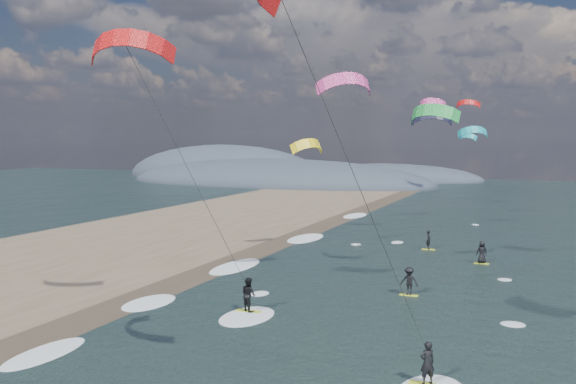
% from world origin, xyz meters
% --- Properties ---
extents(wet_sand_strip, '(3.00, 240.00, 0.00)m').
position_xyz_m(wet_sand_strip, '(-12.00, 10.00, 0.00)').
color(wet_sand_strip, '#382D23').
rests_on(wet_sand_strip, ground).
extents(coastal_hills, '(80.00, 41.00, 15.00)m').
position_xyz_m(coastal_hills, '(-44.84, 107.86, 0.00)').
color(coastal_hills, '#3D4756').
rests_on(coastal_hills, ground).
extents(kitesurfer_near_a, '(7.78, 9.34, 15.74)m').
position_xyz_m(kitesurfer_near_a, '(2.96, 3.86, 11.88)').
color(kitesurfer_near_a, '#C8D625').
rests_on(kitesurfer_near_a, ground).
extents(kitesurfer_near_b, '(7.27, 8.65, 15.07)m').
position_xyz_m(kitesurfer_near_b, '(-7.16, 11.10, 10.05)').
color(kitesurfer_near_b, '#C8D625').
rests_on(kitesurfer_near_b, ground).
extents(far_kitesurfers, '(5.85, 16.79, 1.74)m').
position_xyz_m(far_kitesurfers, '(3.33, 28.72, 0.86)').
color(far_kitesurfers, '#C8D625').
rests_on(far_kitesurfers, ground).
extents(bg_kite_field, '(13.34, 69.15, 7.07)m').
position_xyz_m(bg_kite_field, '(-1.13, 51.79, 11.93)').
color(bg_kite_field, '#D83F8C').
rests_on(bg_kite_field, ground).
extents(shoreline_surf, '(2.40, 79.40, 0.11)m').
position_xyz_m(shoreline_surf, '(-10.80, 14.75, 0.00)').
color(shoreline_surf, white).
rests_on(shoreline_surf, ground).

